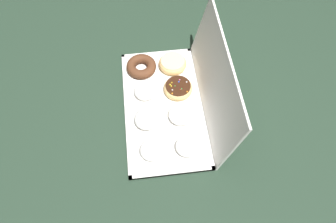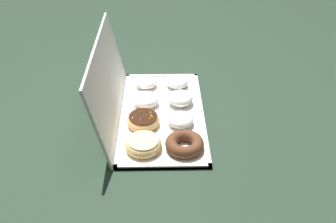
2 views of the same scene
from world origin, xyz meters
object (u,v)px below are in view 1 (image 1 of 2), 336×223
Objects in this scene: powdered_filled_donut_2 at (147,119)px; powdered_filled_donut_3 at (152,150)px; chocolate_cake_ring_donut_0 at (141,66)px; glazed_ring_donut_4 at (173,63)px; powdered_filled_donut_1 at (145,91)px; donut_box at (163,107)px; powdered_filled_donut_6 at (181,114)px; powdered_filled_donut_7 at (187,146)px; sprinkle_donut_5 at (178,88)px.

powdered_filled_donut_2 reaches higher than powdered_filled_donut_3.
glazed_ring_donut_4 is at bearing 90.16° from chocolate_cake_ring_donut_0.
powdered_filled_donut_2 is (0.13, -0.00, 0.00)m from powdered_filled_donut_1.
donut_box is 5.88× the size of powdered_filled_donut_6.
glazed_ring_donut_4 is 1.37× the size of powdered_filled_donut_7.
chocolate_cake_ring_donut_0 reaches higher than donut_box.
powdered_filled_donut_3 is (0.37, 0.01, 0.00)m from chocolate_cake_ring_donut_0.
powdered_filled_donut_7 is at bearing 19.38° from chocolate_cake_ring_donut_0.
powdered_filled_donut_6 is at bearing -2.71° from sprinkle_donut_5.
sprinkle_donut_5 is at bearing 177.29° from powdered_filled_donut_6.
glazed_ring_donut_4 is 0.37m from powdered_filled_donut_7.
powdered_filled_donut_3 is 1.02× the size of powdered_filled_donut_7.
sprinkle_donut_5 is 0.25m from powdered_filled_donut_7.
sprinkle_donut_5 is (0.12, 0.01, 0.00)m from glazed_ring_donut_4.
powdered_filled_donut_1 reaches higher than glazed_ring_donut_4.
powdered_filled_donut_2 reaches higher than donut_box.
powdered_filled_donut_1 is 0.25m from powdered_filled_donut_3.
powdered_filled_donut_2 is at bearing -26.85° from glazed_ring_donut_4.
powdered_filled_donut_2 reaches higher than glazed_ring_donut_4.
glazed_ring_donut_4 is at bearing -177.62° from sprinkle_donut_5.
donut_box is 4.86× the size of sprinkle_donut_5.
powdered_filled_donut_1 is (-0.06, -0.06, 0.02)m from donut_box.
powdered_filled_donut_3 is 0.75× the size of glazed_ring_donut_4.
glazed_ring_donut_4 is at bearing -179.52° from powdered_filled_donut_7.
chocolate_cake_ring_donut_0 is 0.13m from glazed_ring_donut_4.
powdered_filled_donut_3 is at bearing -90.30° from powdered_filled_donut_7.
donut_box is 6.51× the size of powdered_filled_donut_7.
powdered_filled_donut_3 is 0.12m from powdered_filled_donut_7.
sprinkle_donut_5 reaches higher than glazed_ring_donut_4.
powdered_filled_donut_7 is at bearing 0.48° from glazed_ring_donut_4.
powdered_filled_donut_2 is 0.80× the size of glazed_ring_donut_4.
glazed_ring_donut_4 is (-0.25, 0.13, -0.00)m from powdered_filled_donut_2.
glazed_ring_donut_4 is 0.12m from sprinkle_donut_5.
chocolate_cake_ring_donut_0 is 1.33× the size of powdered_filled_donut_2.
powdered_filled_donut_7 is at bearing -0.47° from sprinkle_donut_5.
powdered_filled_donut_2 reaches higher than chocolate_cake_ring_donut_0.
powdered_filled_donut_2 is 0.81× the size of sprinkle_donut_5.
donut_box is at bearing -161.20° from powdered_filled_donut_7.
sprinkle_donut_5 is 0.12m from powdered_filled_donut_6.
powdered_filled_donut_3 is at bearing -17.73° from glazed_ring_donut_4.
powdered_filled_donut_2 is (0.25, 0.00, 0.00)m from chocolate_cake_ring_donut_0.
powdered_filled_donut_2 is at bearing -133.44° from powdered_filled_donut_7.
donut_box is 0.09m from sprinkle_donut_5.
powdered_filled_donut_3 and sprinkle_donut_5 have the same top height.
chocolate_cake_ring_donut_0 is 0.12m from powdered_filled_donut_1.
powdered_filled_donut_3 is at bearing 1.37° from chocolate_cake_ring_donut_0.
donut_box is 0.20m from glazed_ring_donut_4.
powdered_filled_donut_1 and powdered_filled_donut_3 have the same top height.
powdered_filled_donut_1 is at bearing -135.96° from donut_box.
powdered_filled_donut_1 is 0.28m from powdered_filled_donut_7.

